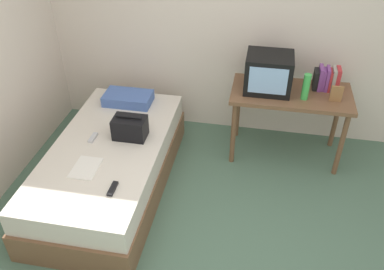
{
  "coord_description": "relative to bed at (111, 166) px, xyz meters",
  "views": [
    {
      "loc": [
        0.34,
        -2.03,
        2.72
      ],
      "look_at": [
        -0.23,
        0.95,
        0.54
      ],
      "focal_mm": 38.08,
      "sensor_mm": 36.0,
      "label": 1
    }
  ],
  "objects": [
    {
      "name": "desk",
      "position": [
        1.61,
        0.83,
        0.41
      ],
      "size": [
        1.16,
        0.6,
        0.75
      ],
      "color": "brown",
      "rests_on": "ground"
    },
    {
      "name": "ground_plane",
      "position": [
        0.96,
        -0.71,
        -0.25
      ],
      "size": [
        8.0,
        8.0,
        0.0
      ],
      "primitive_type": "plane",
      "color": "#4C6B56"
    },
    {
      "name": "handbag",
      "position": [
        0.17,
        0.16,
        0.35
      ],
      "size": [
        0.3,
        0.2,
        0.22
      ],
      "color": "black",
      "rests_on": "bed"
    },
    {
      "name": "picture_frame",
      "position": [
        2.0,
        0.73,
        0.58
      ],
      "size": [
        0.11,
        0.02,
        0.16
      ],
      "primitive_type": "cube",
      "color": "olive",
      "rests_on": "desk"
    },
    {
      "name": "magazine",
      "position": [
        -0.06,
        -0.35,
        0.26
      ],
      "size": [
        0.21,
        0.29,
        0.01
      ],
      "primitive_type": "cube",
      "color": "white",
      "rests_on": "bed"
    },
    {
      "name": "tv",
      "position": [
        1.37,
        0.84,
        0.68
      ],
      "size": [
        0.44,
        0.39,
        0.36
      ],
      "color": "black",
      "rests_on": "desk"
    },
    {
      "name": "wall_back",
      "position": [
        0.96,
        1.29,
        1.05
      ],
      "size": [
        5.2,
        0.1,
        2.6
      ],
      "primitive_type": "cube",
      "color": "beige",
      "rests_on": "ground"
    },
    {
      "name": "bed",
      "position": [
        0.0,
        0.0,
        0.0
      ],
      "size": [
        1.0,
        2.0,
        0.5
      ],
      "color": "brown",
      "rests_on": "ground"
    },
    {
      "name": "remote_dark",
      "position": [
        0.25,
        -0.55,
        0.27
      ],
      "size": [
        0.04,
        0.16,
        0.02
      ],
      "primitive_type": "cube",
      "color": "black",
      "rests_on": "bed"
    },
    {
      "name": "water_bottle",
      "position": [
        1.72,
        0.72,
        0.63
      ],
      "size": [
        0.07,
        0.07,
        0.26
      ],
      "primitive_type": "cylinder",
      "color": "green",
      "rests_on": "desk"
    },
    {
      "name": "pillow",
      "position": [
        -0.04,
        0.74,
        0.31
      ],
      "size": [
        0.49,
        0.29,
        0.1
      ],
      "primitive_type": "cube",
      "color": "#4766AD",
      "rests_on": "bed"
    },
    {
      "name": "remote_silver",
      "position": [
        -0.16,
        0.06,
        0.27
      ],
      "size": [
        0.04,
        0.14,
        0.02
      ],
      "primitive_type": "cube",
      "color": "#B7B7BC",
      "rests_on": "bed"
    },
    {
      "name": "book_row",
      "position": [
        1.93,
        0.96,
        0.61
      ],
      "size": [
        0.24,
        0.16,
        0.23
      ],
      "color": "black",
      "rests_on": "desk"
    }
  ]
}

